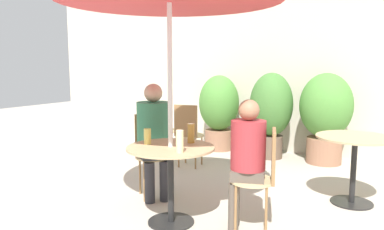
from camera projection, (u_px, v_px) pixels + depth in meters
name	position (u px, v px, depth m)	size (l,w,h in m)	color
ground_plane	(157.00, 226.00, 3.50)	(20.00, 20.00, 0.00)	#B2A899
storefront_wall	(277.00, 64.00, 6.36)	(10.00, 0.06, 3.00)	beige
cafe_table_near	(171.00, 164.00, 3.49)	(0.82, 0.82, 0.74)	black
cafe_table_far	(354.00, 152.00, 3.99)	(0.81, 0.81, 0.74)	black
bistro_chair_0	(263.00, 171.00, 3.32)	(0.44, 0.43, 0.93)	tan
bistro_chair_1	(151.00, 147.00, 4.29)	(0.46, 0.46, 0.93)	tan
bistro_chair_2	(188.00, 130.00, 5.40)	(0.41, 0.42, 0.93)	tan
bistro_chair_3	(162.00, 125.00, 5.79)	(0.41, 0.42, 0.93)	tan
seated_person_0	(246.00, 152.00, 3.33)	(0.36, 0.34, 1.19)	brown
seated_person_1	(154.00, 132.00, 4.13)	(0.47, 0.47, 1.29)	#2D2D33
beer_glass_0	(180.00, 141.00, 3.22)	(0.07, 0.07, 0.20)	beige
beer_glass_1	(191.00, 133.00, 3.63)	(0.07, 0.07, 0.19)	#B28433
beer_glass_2	(147.00, 136.00, 3.58)	(0.07, 0.07, 0.15)	#DBC65B
potted_plant_0	(219.00, 108.00, 6.55)	(0.70, 0.70, 1.31)	#93664C
potted_plant_1	(271.00, 109.00, 5.96)	(0.68, 0.68, 1.37)	brown
potted_plant_2	(326.00, 112.00, 5.63)	(0.78, 0.78, 1.37)	#93664C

